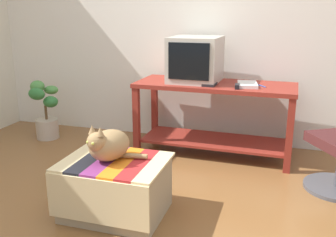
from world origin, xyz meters
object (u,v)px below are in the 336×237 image
(potted_plant, at_px, (46,113))
(ottoman_with_blanket, at_px, (115,187))
(cat, at_px, (108,145))
(desk, at_px, (214,106))
(keyboard, at_px, (195,83))
(book, at_px, (247,84))
(stapler, at_px, (237,86))
(tv_monitor, at_px, (196,60))

(potted_plant, bearing_deg, ottoman_with_blanket, -41.91)
(cat, xyz_separation_m, potted_plant, (-1.40, 1.29, -0.22))
(desk, xyz_separation_m, keyboard, (-0.17, -0.13, 0.24))
(book, xyz_separation_m, stapler, (-0.08, -0.14, 0.00))
(ottoman_with_blanket, distance_m, potted_plant, 1.94)
(book, bearing_deg, tv_monitor, 160.77)
(book, bearing_deg, cat, -129.88)
(ottoman_with_blanket, relative_size, stapler, 6.46)
(potted_plant, relative_size, stapler, 5.91)
(desk, height_order, keyboard, keyboard)
(desk, xyz_separation_m, tv_monitor, (-0.21, 0.04, 0.44))
(ottoman_with_blanket, bearing_deg, tv_monitor, 80.88)
(tv_monitor, xyz_separation_m, potted_plant, (-1.67, -0.13, -0.63))
(tv_monitor, relative_size, cat, 1.28)
(stapler, bearing_deg, ottoman_with_blanket, -123.64)
(book, relative_size, ottoman_with_blanket, 0.40)
(keyboard, relative_size, cat, 0.97)
(keyboard, height_order, ottoman_with_blanket, keyboard)
(cat, bearing_deg, desk, 87.89)
(tv_monitor, xyz_separation_m, book, (0.52, -0.09, -0.20))
(desk, distance_m, keyboard, 0.32)
(cat, height_order, stapler, stapler)
(keyboard, xyz_separation_m, cat, (-0.31, -1.25, -0.22))
(desk, height_order, potted_plant, desk)
(tv_monitor, xyz_separation_m, stapler, (0.44, -0.24, -0.19))
(desk, xyz_separation_m, ottoman_with_blanket, (-0.44, -1.38, -0.29))
(desk, relative_size, book, 5.39)
(desk, height_order, stapler, stapler)
(tv_monitor, relative_size, ottoman_with_blanket, 0.74)
(desk, relative_size, tv_monitor, 2.91)
(tv_monitor, height_order, book, tv_monitor)
(keyboard, relative_size, potted_plant, 0.62)
(tv_monitor, relative_size, potted_plant, 0.81)
(tv_monitor, bearing_deg, book, -8.97)
(desk, relative_size, cat, 3.73)
(book, bearing_deg, potted_plant, 171.77)
(ottoman_with_blanket, height_order, cat, cat)
(desk, bearing_deg, ottoman_with_blanket, -106.44)
(cat, bearing_deg, book, 76.29)
(cat, height_order, potted_plant, cat)
(desk, xyz_separation_m, stapler, (0.23, -0.19, 0.25))
(ottoman_with_blanket, height_order, stapler, stapler)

